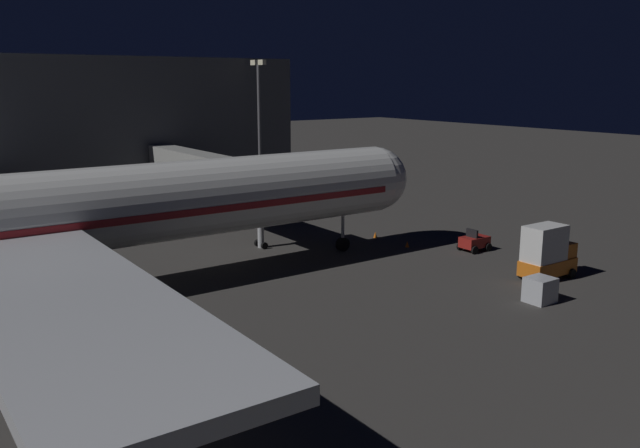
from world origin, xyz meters
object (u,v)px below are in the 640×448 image
object	(u,v)px
traffic_cone_nose_starboard	(375,235)
traffic_cone_nose_port	(407,244)
jet_bridge	(216,170)
baggage_container_near_belt	(540,290)
apron_floodlight_mast	(259,120)
catering_truck	(547,252)
baggage_tug_lead	(474,242)

from	to	relation	value
traffic_cone_nose_starboard	traffic_cone_nose_port	bearing A→B (deg)	180.00
jet_bridge	traffic_cone_nose_starboard	world-z (taller)	jet_bridge
jet_bridge	baggage_container_near_belt	bearing A→B (deg)	-166.04
apron_floodlight_mast	catering_truck	world-z (taller)	apron_floodlight_mast
jet_bridge	catering_truck	world-z (taller)	jet_bridge
catering_truck	traffic_cone_nose_starboard	xyz separation A→B (m)	(17.29, 2.06, -1.74)
apron_floodlight_mast	catering_truck	xyz separation A→B (m)	(-40.59, -0.96, -7.80)
baggage_container_near_belt	catering_truck	bearing A→B (deg)	-57.64
jet_bridge	catering_truck	distance (m)	31.52
apron_floodlight_mast	traffic_cone_nose_starboard	size ratio (longest dim) A/B	30.55
jet_bridge	catering_truck	bearing A→B (deg)	-155.97
baggage_tug_lead	baggage_container_near_belt	bearing A→B (deg)	150.23
catering_truck	baggage_tug_lead	xyz separation A→B (m)	(8.62, -1.82, -1.24)
traffic_cone_nose_port	baggage_container_near_belt	bearing A→B (deg)	170.01
jet_bridge	baggage_tug_lead	size ratio (longest dim) A/B	10.31
catering_truck	baggage_tug_lead	world-z (taller)	catering_truck
catering_truck	baggage_tug_lead	size ratio (longest dim) A/B	1.83
apron_floodlight_mast	catering_truck	bearing A→B (deg)	-178.64
traffic_cone_nose_starboard	apron_floodlight_mast	bearing A→B (deg)	-2.69
baggage_tug_lead	traffic_cone_nose_starboard	size ratio (longest dim) A/B	4.49
apron_floodlight_mast	catering_truck	distance (m)	41.35
apron_floodlight_mast	traffic_cone_nose_starboard	distance (m)	25.20
baggage_container_near_belt	traffic_cone_nose_port	world-z (taller)	baggage_container_near_belt
catering_truck	traffic_cone_nose_port	bearing A→B (deg)	9.07
traffic_cone_nose_port	apron_floodlight_mast	bearing A→B (deg)	-2.27
catering_truck	traffic_cone_nose_port	size ratio (longest dim) A/B	8.21
jet_bridge	apron_floodlight_mast	size ratio (longest dim) A/B	1.52
jet_bridge	traffic_cone_nose_starboard	distance (m)	16.54
baggage_container_near_belt	traffic_cone_nose_starboard	distance (m)	20.58
jet_bridge	apron_floodlight_mast	distance (m)	17.27
baggage_container_near_belt	baggage_tug_lead	bearing A→B (deg)	-29.77
jet_bridge	traffic_cone_nose_starboard	bearing A→B (deg)	-136.54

